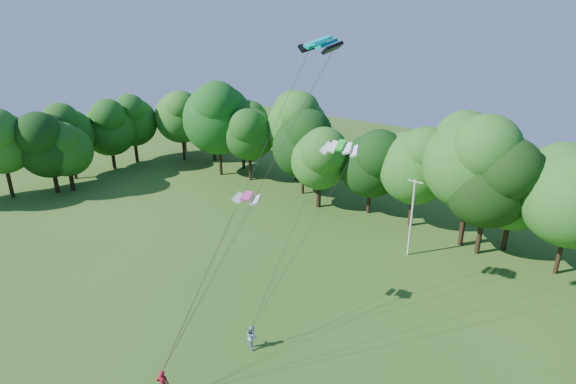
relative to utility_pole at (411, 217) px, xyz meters
The scene contains 9 objects.
utility_pole is the anchor object (origin of this frame).
kite_flyer_left 25.37m from the utility_pole, 97.19° to the right, with size 0.70×0.46×1.92m, color maroon.
kite_flyer_right 19.02m from the utility_pole, 96.83° to the right, with size 0.82×0.64×1.68m, color #91ADCA.
kite_teal 22.37m from the utility_pole, 86.87° to the right, with size 2.84×1.95×0.48m.
kite_green 14.03m from the utility_pole, 94.73° to the right, with size 2.70×1.70×0.61m.
kite_pink 18.17m from the utility_pole, 104.40° to the right, with size 2.00×1.42×0.41m.
tree_back_west 32.27m from the utility_pole, behind, with size 10.63×10.63×15.46m.
tree_back_center 7.63m from the utility_pole, 42.73° to the left, with size 8.39×8.39×12.20m.
tree_flank_west 43.01m from the utility_pole, 164.15° to the right, with size 7.09×7.09×10.31m.
Camera 1 is at (15.70, -6.96, 20.34)m, focal length 28.00 mm.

